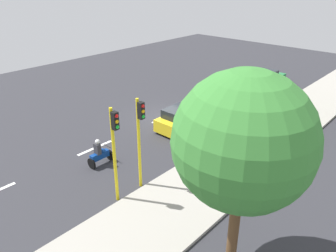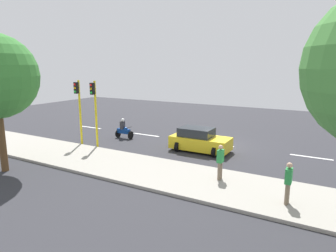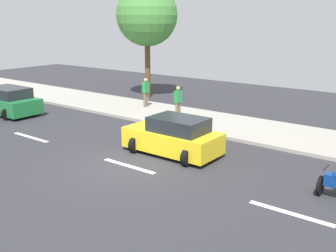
% 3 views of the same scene
% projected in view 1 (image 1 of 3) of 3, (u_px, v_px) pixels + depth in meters
% --- Properties ---
extents(ground_plane, '(40.00, 60.00, 0.10)m').
position_uv_depth(ground_plane, '(164.00, 118.00, 23.34)').
color(ground_plane, '#2D2D33').
extents(sidewalk, '(4.00, 60.00, 0.15)m').
position_uv_depth(sidewalk, '(252.00, 149.00, 19.03)').
color(sidewalk, '#9E998E').
rests_on(sidewalk, ground).
extents(lane_stripe_north, '(0.20, 2.40, 0.01)m').
position_uv_depth(lane_stripe_north, '(95.00, 148.00, 19.29)').
color(lane_stripe_north, white).
rests_on(lane_stripe_north, ground).
extents(lane_stripe_mid, '(0.20, 2.40, 0.01)m').
position_uv_depth(lane_stripe_mid, '(164.00, 118.00, 23.31)').
color(lane_stripe_mid, white).
rests_on(lane_stripe_mid, ground).
extents(lane_stripe_south, '(0.20, 2.40, 0.01)m').
position_uv_depth(lane_stripe_south, '(213.00, 96.00, 27.34)').
color(lane_stripe_south, white).
rests_on(lane_stripe_south, ground).
extents(lane_stripe_far_south, '(0.20, 2.40, 0.01)m').
position_uv_depth(lane_stripe_far_south, '(249.00, 81.00, 31.37)').
color(lane_stripe_far_south, white).
rests_on(lane_stripe_far_south, ground).
extents(car_yellow_cab, '(2.17, 3.81, 1.52)m').
position_uv_depth(car_yellow_cab, '(182.00, 119.00, 21.43)').
color(car_yellow_cab, yellow).
rests_on(car_yellow_cab, ground).
extents(car_green, '(2.28, 4.43, 1.52)m').
position_uv_depth(car_green, '(265.00, 80.00, 29.28)').
color(car_green, '#1E7238').
rests_on(car_green, ground).
extents(motorcycle, '(0.60, 1.30, 1.53)m').
position_uv_depth(motorcycle, '(100.00, 154.00, 17.37)').
color(motorcycle, black).
rests_on(motorcycle, ground).
extents(pedestrian_near_signal, '(0.40, 0.24, 1.69)m').
position_uv_depth(pedestrian_near_signal, '(304.00, 109.00, 22.02)').
color(pedestrian_near_signal, '#72604C').
rests_on(pedestrian_near_signal, sidewalk).
extents(pedestrian_by_tree, '(0.40, 0.24, 1.69)m').
position_uv_depth(pedestrian_by_tree, '(266.00, 118.00, 20.60)').
color(pedestrian_by_tree, '#72604C').
rests_on(pedestrian_by_tree, sidewalk).
extents(traffic_light_corner, '(0.49, 0.24, 4.50)m').
position_uv_depth(traffic_light_corner, '(115.00, 143.00, 13.60)').
color(traffic_light_corner, yellow).
rests_on(traffic_light_corner, ground).
extents(traffic_light_midblock, '(0.49, 0.24, 4.50)m').
position_uv_depth(traffic_light_midblock, '(140.00, 132.00, 14.57)').
color(traffic_light_midblock, yellow).
rests_on(traffic_light_midblock, ground).
extents(street_tree_north, '(4.26, 4.26, 7.08)m').
position_uv_depth(street_tree_north, '(243.00, 141.00, 9.47)').
color(street_tree_north, brown).
rests_on(street_tree_north, ground).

